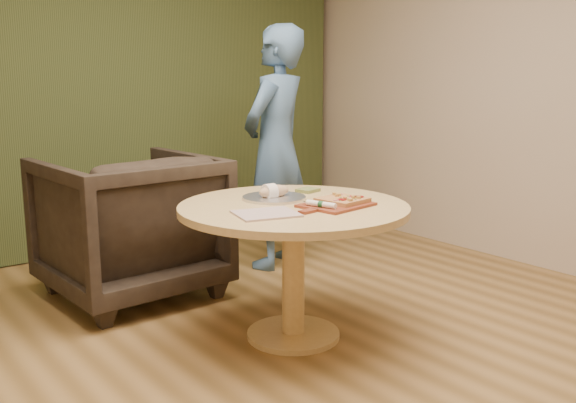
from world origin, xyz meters
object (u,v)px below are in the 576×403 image
(pizza_paddle, at_px, (335,205))
(serving_tray, at_px, (274,198))
(bread_roll, at_px, (273,191))
(flatbread_pizza, at_px, (343,200))
(cutlery_roll, at_px, (321,204))
(armchair, at_px, (129,218))
(person_standing, at_px, (276,148))
(pedestal_table, at_px, (293,230))

(pizza_paddle, relative_size, serving_tray, 1.31)
(pizza_paddle, bearing_deg, serving_tray, 101.03)
(bread_roll, bearing_deg, flatbread_pizza, -59.73)
(cutlery_roll, relative_size, serving_tray, 0.55)
(flatbread_pizza, bearing_deg, cutlery_roll, -169.65)
(serving_tray, distance_m, armchair, 1.12)
(pizza_paddle, relative_size, bread_roll, 2.41)
(flatbread_pizza, distance_m, bread_roll, 0.41)
(cutlery_roll, distance_m, bread_roll, 0.39)
(pizza_paddle, relative_size, cutlery_roll, 2.37)
(pizza_paddle, height_order, flatbread_pizza, flatbread_pizza)
(bread_roll, distance_m, person_standing, 1.24)
(pizza_paddle, xyz_separation_m, cutlery_roll, (-0.11, -0.02, 0.02))
(bread_roll, xyz_separation_m, armchair, (-0.42, 1.01, -0.28))
(armchair, height_order, person_standing, person_standing)
(pedestal_table, height_order, serving_tray, serving_tray)
(flatbread_pizza, relative_size, serving_tray, 0.70)
(pedestal_table, xyz_separation_m, armchair, (-0.42, 1.20, -0.09))
(flatbread_pizza, bearing_deg, bread_roll, 120.27)
(cutlery_roll, relative_size, armchair, 0.19)
(cutlery_roll, bearing_deg, armchair, 90.38)
(pedestal_table, height_order, cutlery_roll, cutlery_roll)
(flatbread_pizza, distance_m, person_standing, 1.44)
(bread_roll, height_order, person_standing, person_standing)
(cutlery_roll, xyz_separation_m, serving_tray, (-0.02, 0.38, -0.02))
(pizza_paddle, distance_m, armchair, 1.50)
(flatbread_pizza, distance_m, cutlery_roll, 0.18)
(serving_tray, xyz_separation_m, bread_roll, (-0.01, 0.00, 0.04))
(pizza_paddle, xyz_separation_m, person_standing, (0.60, 1.35, 0.14))
(serving_tray, relative_size, person_standing, 0.20)
(armchair, bearing_deg, person_standing, 175.59)
(flatbread_pizza, bearing_deg, pizza_paddle, -170.36)
(serving_tray, bearing_deg, armchair, 112.94)
(serving_tray, relative_size, bread_roll, 1.84)
(armchair, bearing_deg, pedestal_table, 106.17)
(pedestal_table, xyz_separation_m, bread_roll, (0.00, 0.19, 0.18))
(pizza_paddle, xyz_separation_m, serving_tray, (-0.13, 0.36, -0.00))
(flatbread_pizza, xyz_separation_m, cutlery_roll, (-0.18, -0.03, 0.00))
(person_standing, bearing_deg, bread_roll, 29.41)
(flatbread_pizza, relative_size, person_standing, 0.14)
(pedestal_table, distance_m, pizza_paddle, 0.27)
(pedestal_table, xyz_separation_m, flatbread_pizza, (0.21, -0.16, 0.17))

